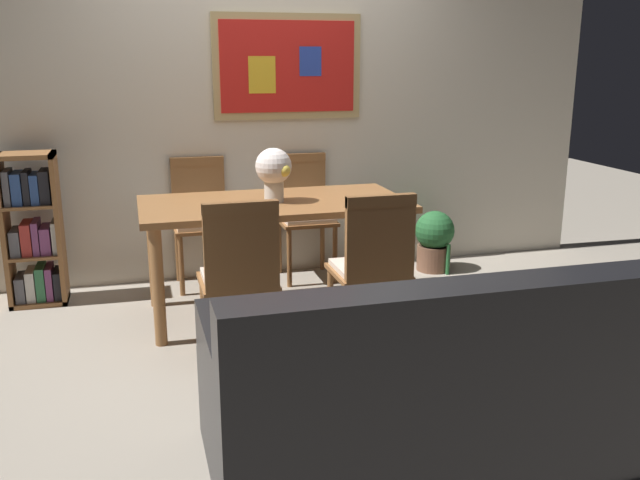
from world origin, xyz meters
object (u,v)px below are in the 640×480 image
at_px(dining_chair_far_right, 304,205).
at_px(dining_chair_far_left, 200,211).
at_px(leather_couch, 435,390).
at_px(dining_table, 274,216).
at_px(bookshelf, 35,234).
at_px(potted_ivy, 435,240).
at_px(flower_vase, 274,170).
at_px(dining_chair_near_right, 373,259).
at_px(dining_chair_near_left, 239,268).

bearing_deg(dining_chair_far_right, dining_chair_far_left, 178.80).
bearing_deg(dining_chair_far_right, leather_couch, -92.26).
bearing_deg(dining_table, dining_chair_far_right, 62.88).
relative_size(dining_table, bookshelf, 1.63).
xyz_separation_m(bookshelf, potted_ivy, (2.86, -0.03, -0.23)).
xyz_separation_m(dining_table, dining_chair_far_right, (0.37, 0.73, -0.11)).
xyz_separation_m(dining_chair_far_right, flower_vase, (-0.38, -0.76, 0.40)).
relative_size(leather_couch, potted_ivy, 3.51).
distance_m(dining_table, flower_vase, 0.30).
bearing_deg(dining_table, potted_ivy, 22.79).
bearing_deg(bookshelf, dining_chair_far_right, 3.59).
distance_m(dining_table, potted_ivy, 1.54).
relative_size(potted_ivy, flower_vase, 1.54).
xyz_separation_m(dining_table, dining_chair_far_left, (-0.38, 0.74, -0.11)).
bearing_deg(dining_chair_near_right, bookshelf, 144.51).
relative_size(dining_chair_near_right, potted_ivy, 1.78).
relative_size(leather_couch, flower_vase, 5.40).
bearing_deg(dining_chair_near_right, leather_couch, -96.58).
relative_size(dining_chair_near_left, dining_chair_far_left, 1.00).
distance_m(dining_chair_far_left, dining_chair_far_right, 0.76).
relative_size(dining_table, potted_ivy, 3.20).
bearing_deg(bookshelf, dining_chair_near_right, -35.49).
height_order(dining_chair_near_left, dining_chair_far_left, same).
bearing_deg(dining_chair_near_left, leather_couch, -61.43).
relative_size(dining_table, dining_chair_far_left, 1.80).
bearing_deg(leather_couch, dining_chair_near_right, 83.42).
relative_size(dining_chair_far_right, bookshelf, 0.90).
height_order(dining_chair_near_right, leather_couch, dining_chair_near_right).
height_order(dining_table, dining_chair_near_left, dining_chair_near_left).
xyz_separation_m(dining_table, bookshelf, (-1.48, 0.61, -0.17)).
distance_m(dining_chair_near_right, flower_vase, 0.90).
bearing_deg(flower_vase, bookshelf, 156.48).
distance_m(dining_chair_far_right, bookshelf, 1.86).
height_order(dining_chair_far_left, dining_chair_far_right, same).
distance_m(dining_table, leather_couch, 1.87).
bearing_deg(potted_ivy, dining_chair_near_right, -126.67).
relative_size(dining_chair_near_right, bookshelf, 0.90).
xyz_separation_m(dining_table, dining_chair_near_right, (0.40, -0.73, -0.11)).
relative_size(dining_chair_far_left, flower_vase, 2.73).
bearing_deg(dining_chair_near_right, dining_chair_near_left, 178.17).
bearing_deg(bookshelf, potted_ivy, -0.69).
height_order(dining_chair_near_right, flower_vase, flower_vase).
bearing_deg(bookshelf, flower_vase, -23.52).
distance_m(dining_table, dining_chair_far_left, 0.84).
distance_m(dining_chair_near_left, dining_chair_far_right, 1.60).
xyz_separation_m(bookshelf, flower_vase, (1.48, -0.64, 0.46)).
height_order(dining_table, bookshelf, bookshelf).
bearing_deg(dining_chair_far_right, flower_vase, -116.26).
bearing_deg(dining_chair_near_left, potted_ivy, 37.00).
bearing_deg(flower_vase, dining_chair_near_right, -60.13).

